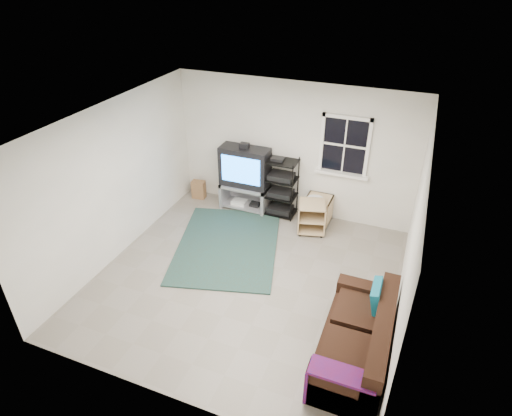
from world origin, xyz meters
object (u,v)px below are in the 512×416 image
at_px(side_table_left, 312,215).
at_px(sofa, 358,341).
at_px(side_table_right, 318,208).
at_px(av_rack, 281,191).
at_px(tv_unit, 245,173).

xyz_separation_m(side_table_left, sofa, (1.33, -2.65, -0.02)).
xyz_separation_m(side_table_right, sofa, (1.28, -2.97, -0.01)).
bearing_deg(av_rack, tv_unit, -178.09).
bearing_deg(av_rack, sofa, -55.49).
distance_m(side_table_left, side_table_right, 0.33).
distance_m(tv_unit, av_rack, 0.78).
distance_m(av_rack, side_table_left, 0.81).
bearing_deg(side_table_left, av_rack, 155.81).
bearing_deg(sofa, side_table_left, 116.60).
height_order(tv_unit, sofa, tv_unit).
distance_m(av_rack, sofa, 3.61).
xyz_separation_m(av_rack, side_table_right, (0.76, 0.00, -0.21)).
distance_m(tv_unit, side_table_right, 1.57).
xyz_separation_m(side_table_left, side_table_right, (0.04, 0.32, -0.00)).
relative_size(tv_unit, side_table_right, 2.54).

